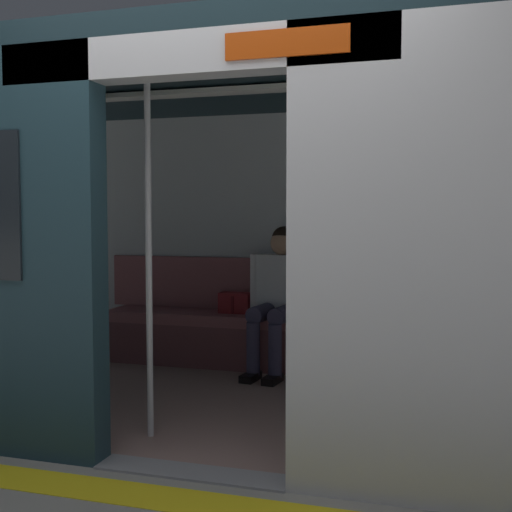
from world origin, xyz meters
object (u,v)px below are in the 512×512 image
Objects in this scene: handbag at (235,303)px; person_seated at (279,290)px; book at (327,316)px; grab_pole_door at (149,254)px; bench_seat at (295,330)px; train_car at (251,182)px.

person_seated is at bearing 163.39° from handbag.
grab_pole_door is at bearing 81.96° from book.
train_car is at bearing 86.25° from bench_seat.
person_seated is at bearing 29.46° from book.
bench_seat is 2.82× the size of person_seated.
train_car reaches higher than book.
grab_pole_door is (0.31, 1.70, 0.38)m from person_seated.
grab_pole_door is (0.37, 0.75, -0.43)m from train_car.
book is (-0.37, -0.11, -0.21)m from person_seated.
handbag is 1.18× the size of book.
person_seated is 5.32× the size of book.
person_seated is 4.50× the size of handbag.
train_car is 1.52m from bench_seat.
grab_pole_door is at bearing 64.04° from train_car.
train_car reaches higher than handbag.
handbag is 0.12× the size of grab_pole_door.
train_car is 3.06× the size of grab_pole_door.
handbag is (0.41, -0.12, -0.14)m from person_seated.
person_seated reaches higher than handbag.
grab_pole_door is (0.43, 1.75, 0.71)m from bench_seat.
train_car is 29.09× the size of book.
book is at bearing 179.16° from handbag.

